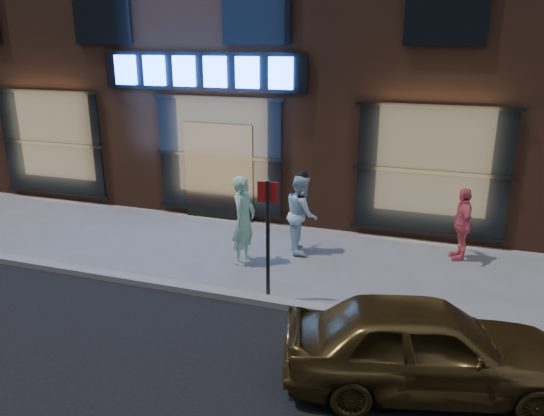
{
  "coord_description": "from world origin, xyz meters",
  "views": [
    {
      "loc": [
        5.3,
        -7.67,
        4.35
      ],
      "look_at": [
        2.16,
        1.6,
        1.2
      ],
      "focal_mm": 35.0,
      "sensor_mm": 36.0,
      "label": 1
    }
  ],
  "objects_px": {
    "man_bowtie": "(244,220)",
    "sign_post": "(268,230)",
    "passerby": "(462,224)",
    "man_cap": "(302,214)",
    "gold_sedan": "(426,346)"
  },
  "relations": [
    {
      "from": "man_bowtie",
      "to": "gold_sedan",
      "type": "bearing_deg",
      "value": -124.64
    },
    {
      "from": "man_bowtie",
      "to": "passerby",
      "type": "relative_size",
      "value": 1.19
    },
    {
      "from": "passerby",
      "to": "man_cap",
      "type": "bearing_deg",
      "value": -92.01
    },
    {
      "from": "man_cap",
      "to": "gold_sedan",
      "type": "relative_size",
      "value": 0.46
    },
    {
      "from": "gold_sedan",
      "to": "sign_post",
      "type": "bearing_deg",
      "value": 43.9
    },
    {
      "from": "man_bowtie",
      "to": "sign_post",
      "type": "xyz_separation_m",
      "value": [
        0.99,
        -1.39,
        0.4
      ]
    },
    {
      "from": "man_bowtie",
      "to": "gold_sedan",
      "type": "xyz_separation_m",
      "value": [
        3.68,
        -3.03,
        -0.29
      ]
    },
    {
      "from": "man_cap",
      "to": "passerby",
      "type": "distance_m",
      "value": 3.27
    },
    {
      "from": "passerby",
      "to": "sign_post",
      "type": "relative_size",
      "value": 0.7
    },
    {
      "from": "man_cap",
      "to": "gold_sedan",
      "type": "xyz_separation_m",
      "value": [
        2.76,
        -3.98,
        -0.22
      ]
    },
    {
      "from": "gold_sedan",
      "to": "sign_post",
      "type": "relative_size",
      "value": 1.68
    },
    {
      "from": "man_bowtie",
      "to": "passerby",
      "type": "height_order",
      "value": "man_bowtie"
    },
    {
      "from": "passerby",
      "to": "gold_sedan",
      "type": "relative_size",
      "value": 0.42
    },
    {
      "from": "gold_sedan",
      "to": "man_bowtie",
      "type": "bearing_deg",
      "value": 35.74
    },
    {
      "from": "passerby",
      "to": "sign_post",
      "type": "bearing_deg",
      "value": -59.8
    }
  ]
}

